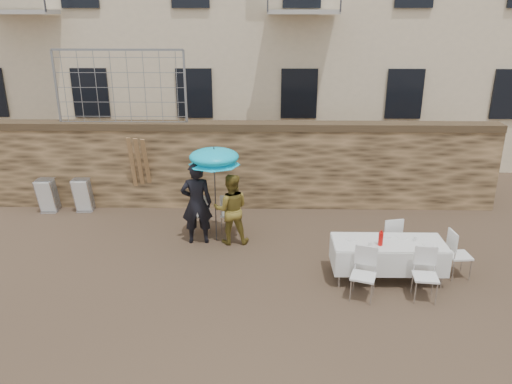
{
  "coord_description": "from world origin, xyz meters",
  "views": [
    {
      "loc": [
        0.59,
        -7.36,
        4.9
      ],
      "look_at": [
        0.4,
        2.2,
        1.4
      ],
      "focal_mm": 35.0,
      "sensor_mm": 36.0,
      "label": 1
    }
  ],
  "objects_px": {
    "woman_dress": "(231,209)",
    "table_chair_side": "(459,254)",
    "soda_bottle": "(381,239)",
    "man_suit": "(197,203)",
    "couple_chair_right": "(231,213)",
    "chair_stack_right": "(85,193)",
    "table_chair_front_left": "(363,275)",
    "table_chair_back": "(388,238)",
    "banquet_table": "(389,244)",
    "umbrella": "(214,160)",
    "couple_chair_left": "(201,213)",
    "chair_stack_left": "(50,193)",
    "table_chair_front_right": "(426,276)"
  },
  "relations": [
    {
      "from": "banquet_table",
      "to": "chair_stack_right",
      "type": "xyz_separation_m",
      "value": [
        -7.0,
        3.38,
        -0.27
      ]
    },
    {
      "from": "couple_chair_left",
      "to": "banquet_table",
      "type": "bearing_deg",
      "value": 136.34
    },
    {
      "from": "man_suit",
      "to": "table_chair_back",
      "type": "relative_size",
      "value": 1.93
    },
    {
      "from": "table_chair_front_left",
      "to": "table_chair_side",
      "type": "relative_size",
      "value": 1.0
    },
    {
      "from": "umbrella",
      "to": "couple_chair_right",
      "type": "bearing_deg",
      "value": 56.31
    },
    {
      "from": "table_chair_front_left",
      "to": "table_chair_side",
      "type": "distance_m",
      "value": 2.17
    },
    {
      "from": "table_chair_front_right",
      "to": "table_chair_side",
      "type": "relative_size",
      "value": 1.0
    },
    {
      "from": "man_suit",
      "to": "soda_bottle",
      "type": "distance_m",
      "value": 4.02
    },
    {
      "from": "table_chair_front_left",
      "to": "couple_chair_right",
      "type": "bearing_deg",
      "value": 151.02
    },
    {
      "from": "chair_stack_right",
      "to": "man_suit",
      "type": "bearing_deg",
      "value": -30.35
    },
    {
      "from": "couple_chair_right",
      "to": "chair_stack_right",
      "type": "distance_m",
      "value": 4.07
    },
    {
      "from": "banquet_table",
      "to": "soda_bottle",
      "type": "height_order",
      "value": "soda_bottle"
    },
    {
      "from": "soda_bottle",
      "to": "table_chair_front_left",
      "type": "xyz_separation_m",
      "value": [
        -0.4,
        -0.6,
        -0.43
      ]
    },
    {
      "from": "man_suit",
      "to": "woman_dress",
      "type": "distance_m",
      "value": 0.76
    },
    {
      "from": "man_suit",
      "to": "couple_chair_left",
      "type": "xyz_separation_m",
      "value": [
        0.0,
        0.55,
        -0.45
      ]
    },
    {
      "from": "woman_dress",
      "to": "soda_bottle",
      "type": "distance_m",
      "value": 3.35
    },
    {
      "from": "umbrella",
      "to": "couple_chair_left",
      "type": "bearing_deg",
      "value": 131.63
    },
    {
      "from": "man_suit",
      "to": "couple_chair_left",
      "type": "bearing_deg",
      "value": -96.18
    },
    {
      "from": "couple_chair_right",
      "to": "banquet_table",
      "type": "bearing_deg",
      "value": 155.26
    },
    {
      "from": "table_chair_side",
      "to": "chair_stack_right",
      "type": "distance_m",
      "value": 9.02
    },
    {
      "from": "woman_dress",
      "to": "soda_bottle",
      "type": "xyz_separation_m",
      "value": [
        2.9,
        -1.68,
        0.11
      ]
    },
    {
      "from": "chair_stack_left",
      "to": "chair_stack_right",
      "type": "height_order",
      "value": "same"
    },
    {
      "from": "umbrella",
      "to": "banquet_table",
      "type": "xyz_separation_m",
      "value": [
        3.45,
        -1.63,
        -1.16
      ]
    },
    {
      "from": "couple_chair_right",
      "to": "soda_bottle",
      "type": "bearing_deg",
      "value": 151.61
    },
    {
      "from": "table_chair_side",
      "to": "man_suit",
      "type": "bearing_deg",
      "value": 69.97
    },
    {
      "from": "man_suit",
      "to": "banquet_table",
      "type": "height_order",
      "value": "man_suit"
    },
    {
      "from": "table_chair_front_right",
      "to": "couple_chair_left",
      "type": "bearing_deg",
      "value": 152.99
    },
    {
      "from": "banquet_table",
      "to": "woman_dress",
      "type": "bearing_deg",
      "value": 153.66
    },
    {
      "from": "woman_dress",
      "to": "table_chair_side",
      "type": "bearing_deg",
      "value": 158.65
    },
    {
      "from": "woman_dress",
      "to": "table_chair_front_left",
      "type": "xyz_separation_m",
      "value": [
        2.5,
        -2.28,
        -0.32
      ]
    },
    {
      "from": "man_suit",
      "to": "chair_stack_left",
      "type": "bearing_deg",
      "value": -30.67
    },
    {
      "from": "man_suit",
      "to": "table_chair_front_left",
      "type": "distance_m",
      "value": 3.99
    },
    {
      "from": "man_suit",
      "to": "soda_bottle",
      "type": "relative_size",
      "value": 7.13
    },
    {
      "from": "woman_dress",
      "to": "table_chair_back",
      "type": "relative_size",
      "value": 1.66
    },
    {
      "from": "umbrella",
      "to": "couple_chair_left",
      "type": "xyz_separation_m",
      "value": [
        -0.4,
        0.45,
        -1.41
      ]
    },
    {
      "from": "table_chair_front_right",
      "to": "table_chair_front_left",
      "type": "bearing_deg",
      "value": -173.91
    },
    {
      "from": "woman_dress",
      "to": "table_chair_front_right",
      "type": "relative_size",
      "value": 1.66
    },
    {
      "from": "couple_chair_left",
      "to": "umbrella",
      "type": "bearing_deg",
      "value": 116.41
    },
    {
      "from": "woman_dress",
      "to": "couple_chair_left",
      "type": "xyz_separation_m",
      "value": [
        -0.75,
        0.55,
        -0.32
      ]
    },
    {
      "from": "banquet_table",
      "to": "chair_stack_left",
      "type": "bearing_deg",
      "value": 156.83
    },
    {
      "from": "table_chair_front_left",
      "to": "table_chair_back",
      "type": "distance_m",
      "value": 1.74
    },
    {
      "from": "man_suit",
      "to": "woman_dress",
      "type": "relative_size",
      "value": 1.16
    },
    {
      "from": "banquet_table",
      "to": "chair_stack_right",
      "type": "relative_size",
      "value": 2.28
    },
    {
      "from": "table_chair_back",
      "to": "table_chair_side",
      "type": "xyz_separation_m",
      "value": [
        1.2,
        -0.7,
        0.0
      ]
    },
    {
      "from": "man_suit",
      "to": "banquet_table",
      "type": "distance_m",
      "value": 4.15
    },
    {
      "from": "couple_chair_left",
      "to": "soda_bottle",
      "type": "relative_size",
      "value": 3.69
    },
    {
      "from": "man_suit",
      "to": "couple_chair_right",
      "type": "relative_size",
      "value": 1.93
    },
    {
      "from": "couple_chair_right",
      "to": "chair_stack_left",
      "type": "bearing_deg",
      "value": -6.51
    },
    {
      "from": "table_chair_front_left",
      "to": "table_chair_back",
      "type": "xyz_separation_m",
      "value": [
        0.8,
        1.55,
        0.0
      ]
    },
    {
      "from": "table_chair_front_left",
      "to": "chair_stack_right",
      "type": "xyz_separation_m",
      "value": [
        -6.4,
        4.13,
        -0.02
      ]
    }
  ]
}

